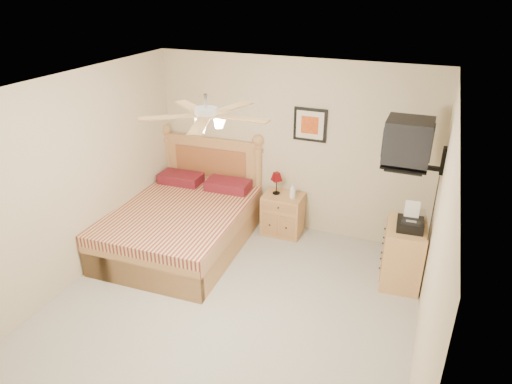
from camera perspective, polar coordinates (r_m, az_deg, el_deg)
floor at (r=5.29m, az=-3.96°, el=-15.24°), size 4.50×4.50×0.00m
ceiling at (r=4.13m, az=-5.01°, el=12.15°), size 4.00×4.50×0.04m
wall_back at (r=6.49m, az=4.37°, el=5.56°), size 4.00×0.04×2.50m
wall_left at (r=5.68m, az=-22.84°, el=0.61°), size 0.04×4.50×2.50m
wall_right at (r=4.20m, az=21.15°, el=-7.95°), size 0.04×4.50×2.50m
bed at (r=6.23m, az=-9.64°, el=-1.15°), size 1.74×2.23×1.40m
nightstand at (r=6.67m, az=3.38°, el=-2.76°), size 0.57×0.43×0.61m
table_lamp at (r=6.51m, az=2.57°, el=1.13°), size 0.19×0.19×0.33m
lotion_bottle at (r=6.40m, az=4.62°, el=0.12°), size 0.10×0.10×0.22m
framed_picture at (r=6.29m, az=6.79°, el=8.34°), size 0.46×0.04×0.46m
dresser at (r=5.87m, az=17.89°, el=-7.39°), size 0.50×0.69×0.77m
fax_machine at (r=5.55m, az=18.85°, el=-3.00°), size 0.32×0.34×0.32m
magazine_lower at (r=5.88m, az=18.08°, el=-2.84°), size 0.29×0.33×0.03m
magazine_upper at (r=5.90m, az=18.39°, el=-2.54°), size 0.25×0.32×0.02m
wall_tv at (r=5.19m, az=20.08°, el=5.48°), size 0.56×0.46×0.58m
ceiling_fan at (r=4.00m, az=-6.23°, el=9.57°), size 1.14×1.14×0.28m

